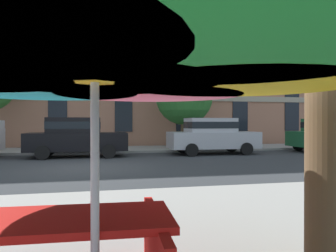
# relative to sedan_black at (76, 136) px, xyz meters

# --- Properties ---
(ground_plane) EXTENTS (120.00, 120.00, 0.00)m
(ground_plane) POSITION_rel_sedan_black_xyz_m (0.54, -3.70, -0.95)
(ground_plane) COLOR #2D3033
(sidewalk_far) EXTENTS (56.00, 3.60, 0.12)m
(sidewalk_far) POSITION_rel_sedan_black_xyz_m (0.54, 3.10, -0.89)
(sidewalk_far) COLOR gray
(sidewalk_far) RESTS_ON ground
(apartment_building) EXTENTS (39.64, 12.08, 16.00)m
(apartment_building) POSITION_rel_sedan_black_xyz_m (0.54, 11.29, 7.05)
(apartment_building) COLOR #A87056
(apartment_building) RESTS_ON ground
(sedan_black) EXTENTS (4.40, 1.98, 1.78)m
(sedan_black) POSITION_rel_sedan_black_xyz_m (0.00, 0.00, 0.00)
(sedan_black) COLOR black
(sedan_black) RESTS_ON ground
(sedan_silver) EXTENTS (4.40, 1.98, 1.78)m
(sedan_silver) POSITION_rel_sedan_black_xyz_m (6.48, 0.00, 0.00)
(sedan_silver) COLOR #A8AAB2
(sedan_silver) RESTS_ON ground
(sedan_green) EXTENTS (4.40, 1.98, 1.78)m
(sedan_green) POSITION_rel_sedan_black_xyz_m (13.22, 0.00, 0.00)
(sedan_green) COLOR #195933
(sedan_green) RESTS_ON ground
(street_tree_middle) EXTENTS (3.34, 3.65, 5.42)m
(street_tree_middle) POSITION_rel_sedan_black_xyz_m (5.87, 2.78, 2.51)
(street_tree_middle) COLOR brown
(street_tree_middle) RESTS_ON ground
(patio_umbrella) EXTENTS (3.92, 3.64, 2.34)m
(patio_umbrella) POSITION_rel_sedan_black_xyz_m (0.96, -12.70, 1.08)
(patio_umbrella) COLOR silver
(patio_umbrella) RESTS_ON ground
(picnic_table) EXTENTS (1.88, 1.61, 0.77)m
(picnic_table) POSITION_rel_sedan_black_xyz_m (0.68, -12.27, -0.46)
(picnic_table) COLOR red
(picnic_table) RESTS_ON ground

